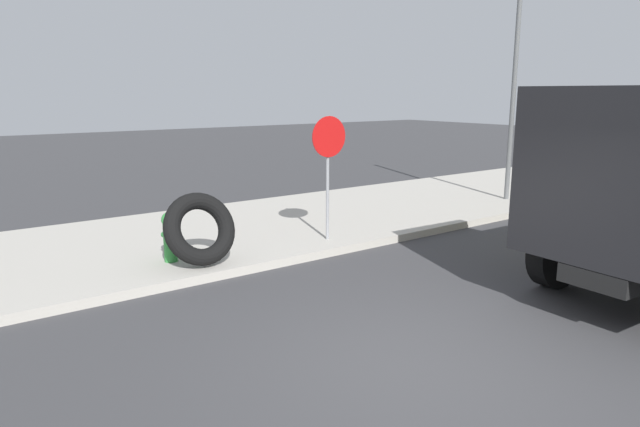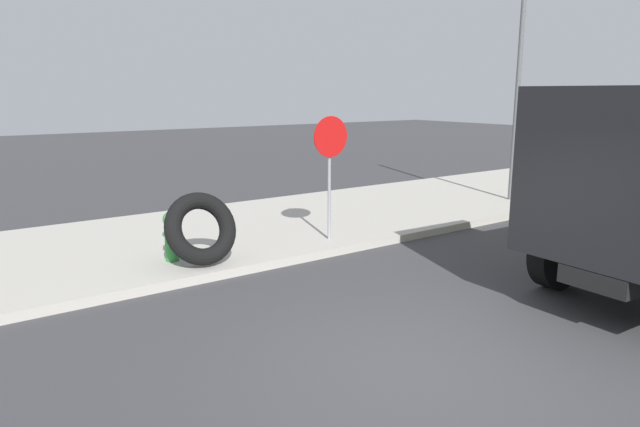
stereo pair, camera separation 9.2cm
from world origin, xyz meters
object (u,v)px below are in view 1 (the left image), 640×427
Objects in this scene: stop_sign at (328,155)px; street_light_pole at (515,72)px; fire_hydrant at (170,235)px; loose_tire at (200,229)px.

stop_sign is 6.59m from street_light_pole.
fire_hydrant is 3.24m from stop_sign.
loose_tire is at bearing -57.75° from fire_hydrant.
street_light_pole is (9.04, 0.66, 2.66)m from loose_tire.
fire_hydrant is 0.61m from loose_tire.
loose_tire is at bearing -175.81° from street_light_pole.
fire_hydrant is at bearing 172.50° from stop_sign.
loose_tire is 0.52× the size of stop_sign.
street_light_pole is (6.36, 0.56, 1.64)m from stop_sign.
stop_sign reaches higher than loose_tire.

